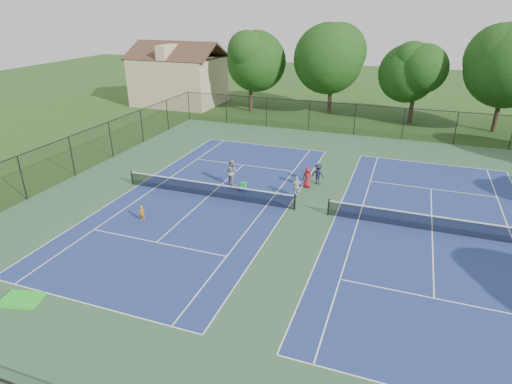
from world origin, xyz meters
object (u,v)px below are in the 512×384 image
(instructor, at_px, (231,172))
(ball_hopper, at_px, (244,185))
(tree_back_c, at_px, (417,70))
(clapboard_house, at_px, (179,79))
(tree_back_b, at_px, (333,55))
(child_player, at_px, (142,213))
(bystander_c, at_px, (307,177))
(bystander_b, at_px, (318,174))
(bystander_a, at_px, (297,187))
(tree_back_a, at_px, (250,59))
(ball_crate, at_px, (244,190))
(tree_back_d, at_px, (509,61))

(instructor, height_order, ball_hopper, instructor)
(tree_back_c, bearing_deg, clapboard_house, -180.00)
(clapboard_house, bearing_deg, tree_back_b, 3.01)
(child_player, relative_size, bystander_c, 0.66)
(bystander_b, height_order, ball_hopper, bystander_b)
(instructor, xyz_separation_m, bystander_a, (4.89, -0.54, -0.19))
(tree_back_a, distance_m, tree_back_c, 18.04)
(clapboard_house, height_order, bystander_c, clapboard_house)
(child_player, relative_size, instructor, 0.52)
(bystander_a, relative_size, ball_hopper, 3.37)
(tree_back_b, relative_size, instructor, 5.37)
(tree_back_c, distance_m, ball_crate, 26.16)
(clapboard_house, height_order, ball_crate, clapboard_house)
(tree_back_a, xyz_separation_m, tree_back_d, (26.00, 0.00, 0.79))
(ball_crate, bearing_deg, child_player, -124.78)
(tree_back_a, height_order, ball_crate, tree_back_a)
(bystander_c, bearing_deg, tree_back_c, -99.63)
(tree_back_a, relative_size, bystander_b, 6.06)
(child_player, xyz_separation_m, ball_hopper, (4.11, 5.92, 0.03))
(instructor, height_order, bystander_b, instructor)
(tree_back_c, height_order, clapboard_house, tree_back_c)
(bystander_b, distance_m, bystander_c, 1.02)
(tree_back_d, height_order, ball_crate, tree_back_d)
(tree_back_a, height_order, child_player, tree_back_a)
(tree_back_a, distance_m, bystander_b, 23.61)
(clapboard_house, bearing_deg, bystander_a, -47.00)
(bystander_a, bearing_deg, child_player, 9.90)
(ball_hopper, bearing_deg, clapboard_house, 127.33)
(bystander_a, relative_size, bystander_b, 0.98)
(tree_back_d, height_order, bystander_a, tree_back_d)
(tree_back_a, xyz_separation_m, bystander_c, (11.82, -20.24, -5.30))
(child_player, distance_m, bystander_a, 9.99)
(clapboard_house, bearing_deg, bystander_b, -42.32)
(bystander_b, distance_m, ball_hopper, 5.45)
(tree_back_a, distance_m, ball_hopper, 24.56)
(ball_crate, bearing_deg, tree_back_b, 87.61)
(bystander_a, xyz_separation_m, ball_hopper, (-3.58, -0.46, -0.23))
(ball_hopper, bearing_deg, child_player, -124.78)
(tree_back_b, relative_size, child_player, 10.32)
(bystander_a, bearing_deg, tree_back_a, -92.18)
(tree_back_b, bearing_deg, clapboard_house, -176.99)
(child_player, bearing_deg, tree_back_a, 91.82)
(tree_back_c, height_order, ball_crate, tree_back_c)
(tree_back_b, relative_size, bystander_a, 6.77)
(bystander_b, bearing_deg, child_player, 60.33)
(bystander_c, bearing_deg, tree_back_b, -76.18)
(bystander_c, bearing_deg, bystander_b, -117.35)
(tree_back_c, bearing_deg, tree_back_b, 173.66)
(bystander_c, bearing_deg, child_player, 52.60)
(child_player, xyz_separation_m, bystander_b, (8.53, 9.09, 0.27))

